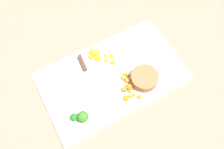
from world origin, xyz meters
The scene contains 26 objects.
ground_plane centered at (0.00, 0.00, 0.00)m, with size 4.00×4.00×0.00m, color gray.
cutting_board centered at (0.00, 0.00, 0.01)m, with size 0.55×0.32×0.01m, color white.
prep_bowl centered at (-0.10, 0.08, 0.03)m, with size 0.10×0.10×0.04m, color #9B633B.
chef_knife centered at (0.08, -0.05, 0.02)m, with size 0.04×0.28×0.02m.
carrot_dice_0 centered at (-0.05, 0.03, 0.02)m, with size 0.01×0.01×0.01m, color orange.
carrot_dice_1 centered at (-0.04, 0.05, 0.02)m, with size 0.02×0.02×0.01m, color orange.
carrot_dice_2 centered at (-0.03, 0.07, 0.02)m, with size 0.01×0.01×0.01m, color orange.
carrot_dice_3 centered at (0.00, 0.11, 0.02)m, with size 0.02×0.02×0.02m, color orange.
carrot_dice_4 centered at (-0.03, 0.09, 0.02)m, with size 0.01×0.01×0.01m, color orange.
carrot_dice_5 centered at (-0.01, 0.08, 0.02)m, with size 0.02×0.02×0.02m, color orange.
carrot_dice_6 centered at (-0.04, 0.02, 0.02)m, with size 0.01×0.01×0.01m, color orange.
carrot_dice_7 centered at (-0.03, 0.03, 0.02)m, with size 0.02×0.02×0.01m, color orange.
carrot_dice_8 centered at (-0.03, 0.11, 0.02)m, with size 0.01×0.01×0.01m, color orange.
carrot_dice_9 centered at (-0.02, 0.11, 0.02)m, with size 0.01×0.01×0.01m, color orange.
carrot_dice_10 centered at (-0.03, 0.08, 0.02)m, with size 0.02×0.02×0.02m, color orange.
carrot_dice_11 centered at (-0.05, 0.13, 0.02)m, with size 0.01×0.01×0.01m, color orange.
pepper_dice_0 centered at (0.03, -0.11, 0.02)m, with size 0.02×0.02×0.02m, color yellow.
pepper_dice_1 centered at (0.01, -0.12, 0.02)m, with size 0.02×0.02×0.02m, color yellow.
pepper_dice_2 centered at (-0.01, -0.07, 0.02)m, with size 0.01×0.01×0.01m, color yellow.
pepper_dice_3 centered at (0.01, -0.09, 0.02)m, with size 0.02×0.02×0.02m, color yellow.
pepper_dice_4 centered at (-0.03, -0.05, 0.02)m, with size 0.01×0.02×0.01m, color yellow.
pepper_dice_5 centered at (0.02, -0.13, 0.02)m, with size 0.02×0.02×0.02m, color yellow.
pepper_dice_6 centered at (-0.04, -0.07, 0.02)m, with size 0.02×0.01×0.01m, color yellow.
pepper_dice_7 centered at (-0.02, -0.09, 0.02)m, with size 0.01×0.01×0.01m, color yellow.
broccoli_floret_0 centered at (0.20, 0.08, 0.03)m, with size 0.03×0.03×0.03m.
broccoli_floret_1 centered at (0.17, 0.10, 0.04)m, with size 0.04×0.04×0.05m.
Camera 1 is at (0.19, 0.35, 0.84)m, focal length 38.01 mm.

